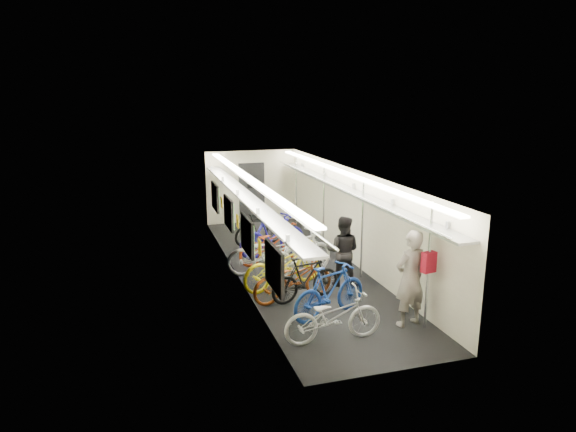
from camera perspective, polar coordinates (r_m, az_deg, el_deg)
train_car_shell at (r=12.85m, az=-1.46°, el=1.95°), size 10.00×10.00×10.00m
bicycle_0 at (r=9.08m, az=5.05°, el=-11.03°), size 1.78×0.63×0.93m
bicycle_1 at (r=9.98m, az=4.68°, el=-8.29°), size 1.83×1.09×1.06m
bicycle_2 at (r=10.72m, az=0.55°, el=-6.98°), size 1.90×0.94×0.95m
bicycle_3 at (r=10.74m, az=1.99°, el=-6.93°), size 1.67×0.79×0.96m
bicycle_4 at (r=11.40m, az=-0.56°, el=-5.39°), size 2.17×1.32×1.08m
bicycle_5 at (r=11.97m, az=1.29°, el=-4.23°), size 2.01×1.24×1.17m
bicycle_6 at (r=12.20m, az=-2.06°, el=-4.15°), size 2.10×0.99×1.06m
bicycle_7 at (r=13.54m, az=-1.71°, el=-2.13°), size 2.01×0.98×1.16m
bicycle_8 at (r=13.09m, az=-1.82°, el=-3.02°), size 2.05×1.25×1.01m
bicycle_9 at (r=14.60m, az=-3.17°, el=-1.44°), size 1.62×0.79×0.94m
passenger_near at (r=9.74m, az=13.41°, el=-6.76°), size 0.74×0.57×1.83m
passenger_mid at (r=11.52m, az=6.09°, el=-3.90°), size 0.97×0.91×1.60m
backpack at (r=9.56m, az=15.37°, el=-4.96°), size 0.28×0.19×0.38m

